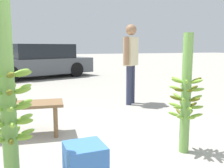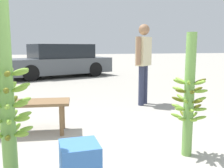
{
  "view_description": "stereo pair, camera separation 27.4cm",
  "coord_description": "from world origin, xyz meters",
  "px_view_note": "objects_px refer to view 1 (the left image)",
  "views": [
    {
      "loc": [
        -0.95,
        -2.08,
        1.25
      ],
      "look_at": [
        0.06,
        0.44,
        0.84
      ],
      "focal_mm": 40.0,
      "sensor_mm": 36.0,
      "label": 1
    },
    {
      "loc": [
        -0.69,
        -2.17,
        1.25
      ],
      "look_at": [
        0.06,
        0.44,
        0.84
      ],
      "focal_mm": 40.0,
      "sensor_mm": 36.0,
      "label": 2
    }
  ],
  "objects_px": {
    "banana_stalk_left": "(7,98)",
    "produce_crate": "(85,163)",
    "banana_stalk_center": "(186,95)",
    "vendor_person": "(131,57)",
    "market_bench": "(18,109)",
    "parked_car": "(38,62)"
  },
  "relations": [
    {
      "from": "market_bench",
      "to": "banana_stalk_center",
      "type": "bearing_deg",
      "value": -27.04
    },
    {
      "from": "parked_car",
      "to": "banana_stalk_center",
      "type": "bearing_deg",
      "value": 167.68
    },
    {
      "from": "banana_stalk_center",
      "to": "banana_stalk_left",
      "type": "bearing_deg",
      "value": 178.8
    },
    {
      "from": "banana_stalk_center",
      "to": "produce_crate",
      "type": "height_order",
      "value": "banana_stalk_center"
    },
    {
      "from": "banana_stalk_center",
      "to": "parked_car",
      "type": "xyz_separation_m",
      "value": [
        -0.83,
        8.23,
        -0.04
      ]
    },
    {
      "from": "banana_stalk_center",
      "to": "market_bench",
      "type": "height_order",
      "value": "banana_stalk_center"
    },
    {
      "from": "produce_crate",
      "to": "vendor_person",
      "type": "bearing_deg",
      "value": 56.37
    },
    {
      "from": "banana_stalk_left",
      "to": "vendor_person",
      "type": "xyz_separation_m",
      "value": [
        2.44,
        2.48,
        0.23
      ]
    },
    {
      "from": "banana_stalk_left",
      "to": "produce_crate",
      "type": "height_order",
      "value": "banana_stalk_left"
    },
    {
      "from": "banana_stalk_center",
      "to": "vendor_person",
      "type": "distance_m",
      "value": 2.6
    },
    {
      "from": "banana_stalk_left",
      "to": "produce_crate",
      "type": "distance_m",
      "value": 0.92
    },
    {
      "from": "banana_stalk_left",
      "to": "banana_stalk_center",
      "type": "xyz_separation_m",
      "value": [
        1.91,
        -0.04,
        -0.11
      ]
    },
    {
      "from": "market_bench",
      "to": "parked_car",
      "type": "height_order",
      "value": "parked_car"
    },
    {
      "from": "banana_stalk_left",
      "to": "banana_stalk_center",
      "type": "bearing_deg",
      "value": -1.2
    },
    {
      "from": "produce_crate",
      "to": "market_bench",
      "type": "bearing_deg",
      "value": 109.82
    },
    {
      "from": "banana_stalk_left",
      "to": "parked_car",
      "type": "xyz_separation_m",
      "value": [
        1.08,
        8.19,
        -0.15
      ]
    },
    {
      "from": "banana_stalk_center",
      "to": "parked_car",
      "type": "distance_m",
      "value": 8.27
    },
    {
      "from": "vendor_person",
      "to": "produce_crate",
      "type": "bearing_deg",
      "value": 13.87
    },
    {
      "from": "banana_stalk_center",
      "to": "produce_crate",
      "type": "distance_m",
      "value": 1.39
    },
    {
      "from": "banana_stalk_left",
      "to": "banana_stalk_center",
      "type": "distance_m",
      "value": 1.92
    },
    {
      "from": "banana_stalk_center",
      "to": "parked_car",
      "type": "bearing_deg",
      "value": 95.79
    },
    {
      "from": "banana_stalk_center",
      "to": "vendor_person",
      "type": "xyz_separation_m",
      "value": [
        0.53,
        2.52,
        0.34
      ]
    }
  ]
}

